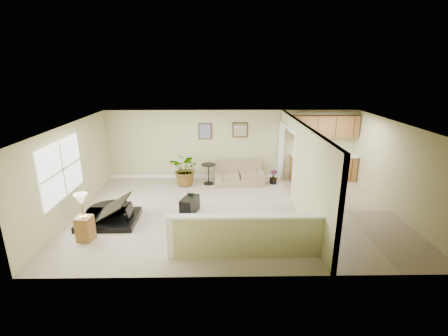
{
  "coord_description": "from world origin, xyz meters",
  "views": [
    {
      "loc": [
        -0.45,
        -8.45,
        3.96
      ],
      "look_at": [
        -0.32,
        0.4,
        1.18
      ],
      "focal_mm": 26.0,
      "sensor_mm": 36.0,
      "label": 1
    }
  ],
  "objects_px": {
    "lamp_stand": "(84,221)",
    "small_plant": "(273,178)",
    "piano_bench": "(190,205)",
    "accent_table": "(208,171)",
    "loveseat": "(239,173)",
    "piano": "(108,200)",
    "palm_plant": "(186,170)"
  },
  "relations": [
    {
      "from": "loveseat",
      "to": "palm_plant",
      "type": "xyz_separation_m",
      "value": [
        -1.83,
        -0.24,
        0.2
      ]
    },
    {
      "from": "piano",
      "to": "small_plant",
      "type": "distance_m",
      "value": 5.61
    },
    {
      "from": "loveseat",
      "to": "palm_plant",
      "type": "height_order",
      "value": "palm_plant"
    },
    {
      "from": "piano",
      "to": "loveseat",
      "type": "bearing_deg",
      "value": 37.4
    },
    {
      "from": "small_plant",
      "to": "lamp_stand",
      "type": "height_order",
      "value": "lamp_stand"
    },
    {
      "from": "loveseat",
      "to": "lamp_stand",
      "type": "bearing_deg",
      "value": -137.34
    },
    {
      "from": "small_plant",
      "to": "piano_bench",
      "type": "bearing_deg",
      "value": -139.31
    },
    {
      "from": "piano",
      "to": "accent_table",
      "type": "distance_m",
      "value": 3.79
    },
    {
      "from": "accent_table",
      "to": "small_plant",
      "type": "bearing_deg",
      "value": -0.0
    },
    {
      "from": "accent_table",
      "to": "loveseat",
      "type": "bearing_deg",
      "value": 5.9
    },
    {
      "from": "accent_table",
      "to": "piano_bench",
      "type": "bearing_deg",
      "value": -101.05
    },
    {
      "from": "piano_bench",
      "to": "accent_table",
      "type": "xyz_separation_m",
      "value": [
        0.46,
        2.35,
        0.24
      ]
    },
    {
      "from": "loveseat",
      "to": "accent_table",
      "type": "relative_size",
      "value": 2.42
    },
    {
      "from": "loveseat",
      "to": "accent_table",
      "type": "xyz_separation_m",
      "value": [
        -1.08,
        -0.11,
        0.09
      ]
    },
    {
      "from": "piano_bench",
      "to": "loveseat",
      "type": "height_order",
      "value": "loveseat"
    },
    {
      "from": "piano",
      "to": "palm_plant",
      "type": "distance_m",
      "value": 3.21
    },
    {
      "from": "small_plant",
      "to": "accent_table",
      "type": "bearing_deg",
      "value": 180.0
    },
    {
      "from": "piano_bench",
      "to": "loveseat",
      "type": "xyz_separation_m",
      "value": [
        1.54,
        2.47,
        0.14
      ]
    },
    {
      "from": "piano_bench",
      "to": "loveseat",
      "type": "relative_size",
      "value": 0.39
    },
    {
      "from": "accent_table",
      "to": "palm_plant",
      "type": "height_order",
      "value": "palm_plant"
    },
    {
      "from": "piano_bench",
      "to": "palm_plant",
      "type": "relative_size",
      "value": 0.51
    },
    {
      "from": "accent_table",
      "to": "lamp_stand",
      "type": "height_order",
      "value": "lamp_stand"
    },
    {
      "from": "loveseat",
      "to": "accent_table",
      "type": "bearing_deg",
      "value": -176.7
    },
    {
      "from": "palm_plant",
      "to": "piano",
      "type": "bearing_deg",
      "value": -124.84
    },
    {
      "from": "lamp_stand",
      "to": "accent_table",
      "type": "bearing_deg",
      "value": 53.61
    },
    {
      "from": "piano",
      "to": "accent_table",
      "type": "height_order",
      "value": "piano"
    },
    {
      "from": "loveseat",
      "to": "piano_bench",
      "type": "bearing_deg",
      "value": -124.56
    },
    {
      "from": "piano_bench",
      "to": "palm_plant",
      "type": "height_order",
      "value": "palm_plant"
    },
    {
      "from": "piano",
      "to": "accent_table",
      "type": "xyz_separation_m",
      "value": [
        2.59,
        2.77,
        -0.12
      ]
    },
    {
      "from": "piano_bench",
      "to": "accent_table",
      "type": "bearing_deg",
      "value": 78.95
    },
    {
      "from": "piano",
      "to": "accent_table",
      "type": "bearing_deg",
      "value": 46.17
    },
    {
      "from": "lamp_stand",
      "to": "small_plant",
      "type": "bearing_deg",
      "value": 36.85
    }
  ]
}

